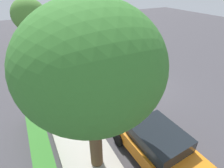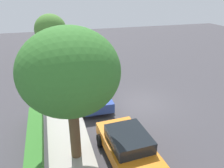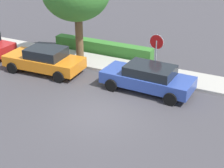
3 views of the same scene
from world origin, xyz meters
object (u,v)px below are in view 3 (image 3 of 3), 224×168
Objects in this scene: fire_hydrant at (32,51)px; stop_sign at (156,48)px; parked_car_orange at (45,60)px; parked_car_blue at (148,78)px.

stop_sign is at bearing 2.71° from fire_hydrant.
parked_car_orange is 6.36× the size of fire_hydrant.
parked_car_blue is at bearing 3.18° from parked_car_orange.
stop_sign is 1.99m from parked_car_blue.
stop_sign reaches higher than parked_car_orange.
parked_car_orange is (-5.83, -2.06, -0.95)m from stop_sign.
stop_sign is 0.54× the size of parked_car_orange.
parked_car_orange is at bearing -160.56° from stop_sign.
parked_car_blue is (0.24, -1.72, -0.96)m from stop_sign.
fire_hydrant is at bearing 170.86° from parked_car_blue.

